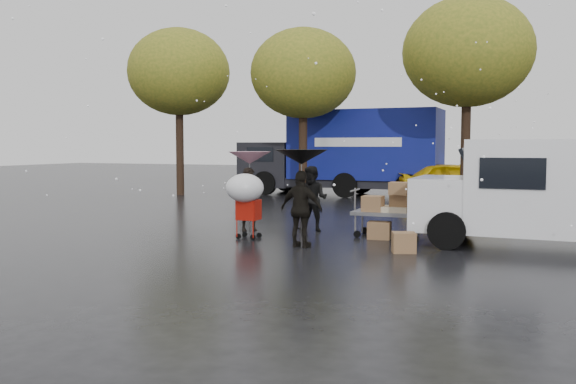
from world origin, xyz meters
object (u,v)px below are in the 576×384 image
at_px(person_pink, 250,199).
at_px(person_black, 301,209).
at_px(vendor_cart, 390,206).
at_px(blue_truck, 346,153).
at_px(shopping_cart, 245,192).
at_px(yellow_taxi, 454,181).
at_px(white_van, 546,191).

distance_m(person_pink, person_black, 2.72).
xyz_separation_m(person_pink, person_black, (2.05, -1.79, 0.01)).
xyz_separation_m(vendor_cart, blue_truck, (-4.34, 10.72, 1.03)).
height_order(person_black, vendor_cart, person_black).
relative_size(shopping_cart, blue_truck, 0.18).
height_order(vendor_cart, blue_truck, blue_truck).
relative_size(person_black, vendor_cart, 1.04).
distance_m(shopping_cart, blue_truck, 12.35).
height_order(person_black, shopping_cart, person_black).
height_order(vendor_cart, yellow_taxi, yellow_taxi).
relative_size(shopping_cart, white_van, 0.30).
height_order(blue_truck, yellow_taxi, blue_truck).
bearing_deg(person_black, person_pink, -35.33).
relative_size(person_pink, yellow_taxi, 0.36).
xyz_separation_m(person_black, vendor_cart, (1.37, 2.02, -0.06)).
height_order(person_pink, vendor_cart, person_pink).
relative_size(vendor_cart, blue_truck, 0.18).
relative_size(person_black, white_van, 0.32).
relative_size(blue_truck, yellow_taxi, 1.93).
relative_size(vendor_cart, white_van, 0.31).
distance_m(person_black, shopping_cart, 1.62).
bearing_deg(yellow_taxi, shopping_cart, 142.29).
xyz_separation_m(shopping_cart, white_van, (6.12, 1.36, 0.10)).
height_order(vendor_cart, white_van, white_van).
relative_size(person_pink, shopping_cart, 1.06).
height_order(white_van, yellow_taxi, white_van).
bearing_deg(white_van, vendor_cart, 177.12).
xyz_separation_m(person_pink, yellow_taxi, (3.51, 10.44, -0.04)).
height_order(white_van, blue_truck, blue_truck).
bearing_deg(shopping_cart, blue_truck, 96.75).
distance_m(vendor_cart, shopping_cart, 3.29).
bearing_deg(yellow_taxi, white_van, 173.37).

